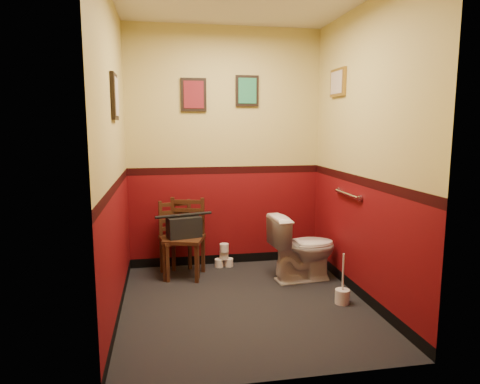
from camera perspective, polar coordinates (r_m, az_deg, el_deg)
The scene contains 16 objects.
floor at distance 4.04m, azimuth 0.65°, elevation -14.72°, with size 2.20×2.40×0.00m, color black.
wall_back at distance 4.89m, azimuth -1.99°, elevation 5.74°, with size 2.20×2.70×0.00m, color #5F0A0E.
wall_front at distance 2.55m, azimuth 5.83°, elevation 2.85°, with size 2.20×2.70×0.00m, color #5F0A0E.
wall_left at distance 3.67m, azimuth -16.50°, elevation 4.35°, with size 2.40×2.70×0.00m, color #5F0A0E.
wall_right at distance 4.07m, azimuth 16.15°, elevation 4.77°, with size 2.40×2.70×0.00m, color #5F0A0E.
grab_bar at distance 4.32m, azimuth 14.09°, elevation -0.27°, with size 0.05×0.56×0.06m.
framed_print_back_a at distance 4.84m, azimuth -6.21°, elevation 12.77°, with size 0.28×0.04×0.36m.
framed_print_back_b at distance 4.92m, azimuth 0.96°, elevation 13.34°, with size 0.26×0.04×0.34m.
framed_print_left at distance 3.76m, azimuth -16.35°, elevation 12.09°, with size 0.04×0.30×0.38m.
framed_print_right at distance 4.62m, azimuth 12.90°, elevation 14.05°, with size 0.04×0.34×0.28m.
toilet at distance 4.57m, azimuth 8.38°, elevation -7.37°, with size 0.39×0.70×0.69m, color white.
toilet_brush at distance 4.13m, azimuth 13.48°, elevation -13.26°, with size 0.13×0.13×0.47m.
chair_left at distance 4.71m, azimuth -8.27°, elevation -6.15°, with size 0.44×0.44×0.80m.
chair_right at distance 4.66m, azimuth -7.32°, elevation -6.09°, with size 0.49×0.49×0.84m.
handbag at distance 4.59m, azimuth -7.47°, elevation -4.64°, with size 0.38×0.26×0.26m.
tp_stack at distance 4.98m, azimuth -2.15°, elevation -8.66°, with size 0.21×0.13×0.28m.
Camera 1 is at (-0.70, -3.63, 1.61)m, focal length 32.00 mm.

